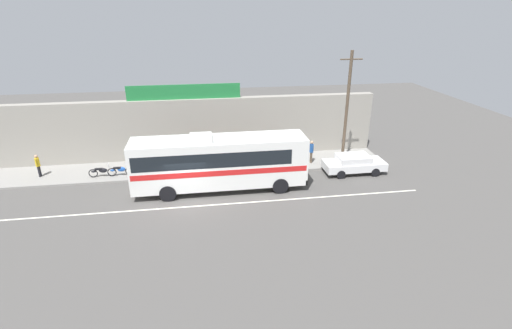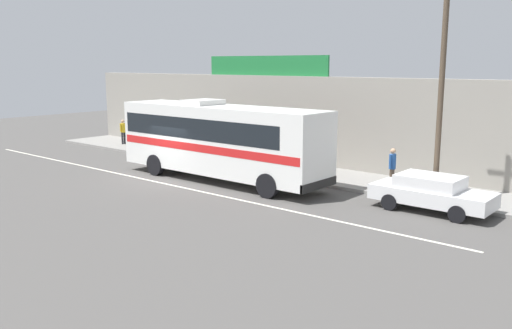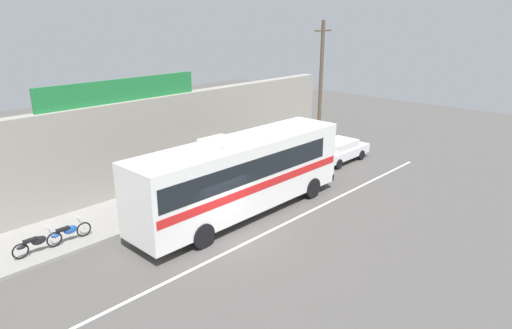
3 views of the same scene
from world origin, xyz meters
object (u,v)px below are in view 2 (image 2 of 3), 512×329
(pedestrian_by_curb, at_px, (239,143))
(pedestrian_far_right, at_px, (392,165))
(utility_pole, at_px, (441,90))
(pedestrian_far_left, at_px, (123,130))
(intercity_bus, at_px, (219,137))
(parked_car, at_px, (431,192))
(motorcycle_purple, at_px, (171,147))
(motorcycle_blue, at_px, (157,145))

(pedestrian_by_curb, bearing_deg, pedestrian_far_right, -6.52)
(utility_pole, relative_size, pedestrian_far_left, 5.13)
(pedestrian_by_curb, bearing_deg, intercity_bus, -58.27)
(intercity_bus, relative_size, parked_car, 2.53)
(parked_car, height_order, pedestrian_by_curb, pedestrian_by_curb)
(intercity_bus, xyz_separation_m, motorcycle_purple, (-6.83, 2.90, -1.50))
(utility_pole, bearing_deg, motorcycle_purple, 178.72)
(pedestrian_far_right, bearing_deg, parked_car, -38.02)
(motorcycle_blue, height_order, pedestrian_by_curb, pedestrian_by_curb)
(parked_car, distance_m, motorcycle_blue, 18.01)
(intercity_bus, xyz_separation_m, motorcycle_blue, (-8.08, 2.89, -1.50))
(pedestrian_by_curb, bearing_deg, parked_car, -14.19)
(parked_car, bearing_deg, pedestrian_far_right, 141.98)
(pedestrian_far_left, distance_m, pedestrian_far_right, 19.70)
(motorcycle_blue, height_order, pedestrian_far_right, pedestrian_far_right)
(pedestrian_by_curb, xyz_separation_m, pedestrian_far_left, (-9.74, -0.76, 0.04))
(parked_car, bearing_deg, pedestrian_far_left, 173.81)
(pedestrian_by_curb, relative_size, pedestrian_far_left, 0.96)
(intercity_bus, relative_size, pedestrian_by_curb, 7.13)
(parked_car, bearing_deg, intercity_bus, -172.96)
(motorcycle_blue, xyz_separation_m, pedestrian_by_curb, (5.36, 1.50, 0.48))
(intercity_bus, distance_m, utility_pole, 10.10)
(intercity_bus, bearing_deg, motorcycle_blue, 160.29)
(intercity_bus, distance_m, pedestrian_far_right, 8.00)
(parked_car, height_order, motorcycle_purple, parked_car)
(utility_pole, bearing_deg, pedestrian_by_curb, 171.34)
(motorcycle_purple, height_order, pedestrian_far_left, pedestrian_far_left)
(parked_car, bearing_deg, motorcycle_purple, 174.23)
(utility_pole, xyz_separation_m, motorcycle_blue, (-17.54, 0.35, -3.91))
(pedestrian_far_left, relative_size, pedestrian_far_right, 0.94)
(utility_pole, bearing_deg, pedestrian_far_left, 177.14)
(intercity_bus, distance_m, motorcycle_blue, 8.71)
(parked_car, relative_size, motorcycle_purple, 2.41)
(parked_car, distance_m, pedestrian_by_curb, 12.97)
(intercity_bus, xyz_separation_m, parked_car, (9.86, 1.22, -1.33))
(utility_pole, bearing_deg, pedestrian_far_right, 162.14)
(motorcycle_purple, bearing_deg, pedestrian_far_left, 172.59)
(motorcycle_purple, bearing_deg, intercity_bus, -23.03)
(utility_pole, distance_m, pedestrian_far_right, 4.05)
(motorcycle_blue, relative_size, pedestrian_far_left, 1.15)
(parked_car, relative_size, pedestrian_far_right, 2.53)
(motorcycle_blue, bearing_deg, parked_car, -5.34)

